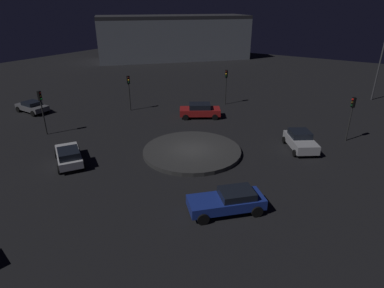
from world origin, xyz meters
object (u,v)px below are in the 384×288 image
Objects in this scene: car_grey at (32,107)px; car_silver at (300,141)px; traffic_light_east at (226,80)px; traffic_light_north at (41,104)px; store_building at (173,37)px; car_red at (200,110)px; car_blue at (228,201)px; streetlamp_southeast at (383,50)px; car_white at (69,156)px; traffic_light_northeast at (129,86)px; traffic_light_southeast at (352,110)px.

car_silver is at bearing -167.28° from car_grey.
traffic_light_north is at bearing -44.93° from traffic_light_east.
traffic_light_north is 46.43m from store_building.
car_blue is at bearing -86.69° from car_red.
traffic_light_east is at bearing 128.51° from streetlamp_southeast.
car_grey is 15.76m from car_white.
car_red is 8.75m from traffic_light_northeast.
streetlamp_southeast is (20.61, -3.73, 5.54)m from car_silver.
streetlamp_southeast is at bearing -135.11° from traffic_light_southeast.
car_blue is 20.60m from traffic_light_north.
car_blue is (-5.17, -27.79, 0.07)m from car_grey.
car_blue is at bearing -142.82° from car_white.
traffic_light_east and traffic_light_north have the same top height.
streetlamp_southeast is at bearing -140.18° from car_grey.
car_white is 0.14× the size of store_building.
traffic_light_southeast is 50.36m from store_building.
traffic_light_southeast is (3.87, -22.97, 0.02)m from traffic_light_northeast.
streetlamp_southeast is (12.17, -15.29, 3.29)m from traffic_light_east.
traffic_light_northeast is at bearing 130.79° from streetlamp_southeast.
streetlamp_southeast is at bearing -143.81° from car_blue.
traffic_light_southeast reaches higher than traffic_light_northeast.
store_building is (33.61, 17.64, 1.66)m from traffic_light_northeast.
store_building reaches higher than car_blue.
car_silver is 0.44× the size of streetlamp_southeast.
streetlamp_southeast is at bearing 34.29° from traffic_light_north.
car_blue is 1.09× the size of traffic_light_southeast.
traffic_light_northeast is 0.99× the size of traffic_light_southeast.
car_white is 52.01m from store_building.
traffic_light_northeast is (-2.28, 8.18, 2.10)m from car_red.
store_building reaches higher than traffic_light_southeast.
car_white is 1.05× the size of traffic_light_southeast.
car_grey is 23.00m from traffic_light_east.
car_grey is 0.98× the size of traffic_light_southeast.
car_grey is at bearing 55.13° from store_building.
streetlamp_southeast is at bearing 115.36° from store_building.
traffic_light_north is (-12.25, 9.89, 2.23)m from car_red.
car_white is at bearing 69.47° from store_building.
traffic_light_northeast is (0.24, 19.87, 2.12)m from car_silver.
store_building is at bearing 94.20° from traffic_light_north.
traffic_light_north reaches higher than car_white.
traffic_light_southeast is (15.67, -4.29, 2.17)m from car_blue.
car_red is 11.95m from car_silver.
traffic_light_southeast is at bearing 177.79° from streetlamp_southeast.
car_white is 0.45× the size of streetlamp_southeast.
car_white is 24.42m from traffic_light_southeast.
car_silver is at bearing 8.41° from traffic_light_north.
car_silver is 21.66m from streetlamp_southeast.
traffic_light_southeast is (1.59, -14.79, 2.12)m from car_red.
car_silver is 23.78m from traffic_light_north.
car_red is 0.15× the size of store_building.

